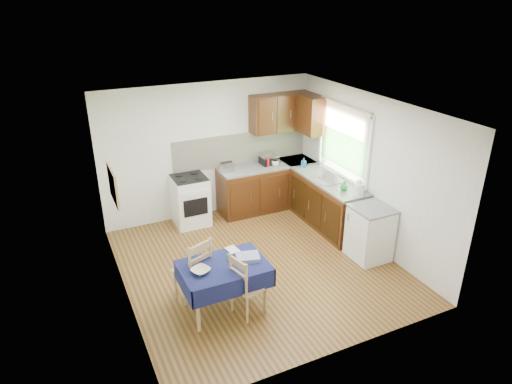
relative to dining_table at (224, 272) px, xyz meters
name	(u,v)px	position (x,y,z in m)	size (l,w,h in m)	color
floor	(258,265)	(0.86, 0.76, -0.58)	(4.20, 4.20, 0.00)	#532F16
ceiling	(258,108)	(0.86, 0.76, 1.92)	(4.00, 4.20, 0.02)	silver
wall_back	(209,150)	(0.86, 2.86, 0.67)	(4.00, 0.02, 2.50)	silver
wall_front	(342,264)	(0.86, -1.34, 0.67)	(4.00, 0.02, 2.50)	silver
wall_left	(118,219)	(-1.14, 0.76, 0.67)	(0.02, 4.20, 2.50)	white
wall_right	(368,171)	(2.86, 0.76, 0.67)	(0.02, 4.20, 2.50)	silver
base_cabinets	(294,195)	(2.21, 2.02, -0.15)	(1.90, 2.30, 0.86)	black
worktop_back	(267,166)	(1.91, 2.56, 0.30)	(1.90, 0.60, 0.04)	slate
worktop_right	(329,181)	(2.56, 1.41, 0.30)	(0.60, 1.70, 0.04)	slate
worktop_corner	(297,161)	(2.56, 2.56, 0.30)	(0.60, 0.60, 0.04)	slate
splashback	(242,148)	(1.51, 2.85, 0.62)	(2.70, 0.02, 0.60)	#EFE6CA
upper_cabinets	(290,113)	(2.38, 2.56, 1.27)	(1.20, 0.85, 0.70)	black
stove	(190,200)	(0.36, 2.56, -0.12)	(0.60, 0.61, 0.92)	white
window	(344,136)	(2.83, 1.46, 1.07)	(0.04, 1.48, 1.26)	#285021
fridge	(370,233)	(2.56, 0.21, -0.14)	(0.58, 0.60, 0.89)	white
corkboard	(113,186)	(-1.11, 1.06, 1.02)	(0.04, 0.62, 0.47)	tan
dining_table	(224,272)	(0.00, 0.00, 0.00)	(1.13, 0.77, 0.68)	#100E3B
chair_far	(195,269)	(-0.30, 0.32, -0.06)	(0.56, 0.56, 0.97)	tan
chair_near	(246,284)	(0.21, -0.23, -0.10)	(0.49, 0.49, 0.90)	tan
toaster	(227,167)	(1.08, 2.56, 0.41)	(0.26, 0.16, 0.20)	#B4B4B9
sandwich_press	(269,159)	(1.96, 2.59, 0.41)	(0.31, 0.27, 0.18)	black
sauce_bottle	(268,162)	(1.87, 2.44, 0.43)	(0.05, 0.05, 0.21)	red
yellow_packet	(271,158)	(2.04, 2.66, 0.40)	(0.12, 0.08, 0.17)	yellow
dish_rack	(330,180)	(2.53, 1.35, 0.35)	(0.46, 0.35, 0.22)	gray
kettle	(359,188)	(2.61, 0.66, 0.45)	(0.17, 0.17, 0.28)	white
cup	(275,163)	(2.02, 2.45, 0.37)	(0.13, 0.13, 0.10)	white
soap_bottle_a	(322,169)	(2.50, 1.57, 0.48)	(0.13, 0.13, 0.33)	white
soap_bottle_b	(304,162)	(2.48, 2.16, 0.41)	(0.08, 0.08, 0.18)	#1D61A9
soap_bottle_c	(344,186)	(2.52, 0.93, 0.40)	(0.13, 0.13, 0.16)	#248535
plate_bowl	(201,271)	(-0.33, -0.04, 0.13)	(0.23, 0.23, 0.06)	beige
book	(228,251)	(0.17, 0.28, 0.11)	(0.14, 0.20, 0.02)	white
spice_jar	(229,257)	(0.10, 0.08, 0.15)	(0.04, 0.04, 0.09)	green
tea_towel	(248,257)	(0.34, 0.00, 0.13)	(0.31, 0.24, 0.05)	navy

